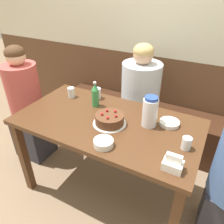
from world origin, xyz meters
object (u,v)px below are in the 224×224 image
at_px(bowl_soup_white, 103,143).
at_px(person_grey_tee, 140,105).
at_px(water_pitcher, 150,112).
at_px(soju_bottle, 95,95).
at_px(napkin_holder, 173,164).
at_px(glass_water_tall, 186,143).
at_px(glass_tumbler_short, 97,93).
at_px(glass_shot_small, 71,92).
at_px(person_teal_shirt, 28,109).
at_px(bowl_rice_small, 169,123).
at_px(birthday_cake, 110,119).
at_px(bench_seat, 142,124).

distance_m(bowl_soup_white, person_grey_tee, 0.92).
bearing_deg(bowl_soup_white, water_pitcher, 63.84).
xyz_separation_m(soju_bottle, bowl_soup_white, (0.31, -0.41, -0.08)).
bearing_deg(napkin_holder, glass_water_tall, 82.28).
bearing_deg(glass_tumbler_short, glass_shot_small, -158.41).
bearing_deg(soju_bottle, person_teal_shirt, -174.19).
height_order(water_pitcher, bowl_rice_small, water_pitcher).
relative_size(glass_shot_small, person_teal_shirt, 0.07).
bearing_deg(person_teal_shirt, glass_tumbler_short, 15.79).
xyz_separation_m(birthday_cake, glass_water_tall, (0.55, -0.02, 0.00)).
distance_m(water_pitcher, soju_bottle, 0.49).
bearing_deg(glass_shot_small, water_pitcher, -6.82).
bearing_deg(bowl_rice_small, glass_tumbler_short, 171.21).
relative_size(birthday_cake, bowl_rice_small, 1.70).
bearing_deg(person_teal_shirt, glass_shot_small, 13.09).
relative_size(glass_tumbler_short, person_teal_shirt, 0.08).
distance_m(glass_shot_small, person_grey_tee, 0.70).
bearing_deg(soju_bottle, birthday_cake, -37.71).
bearing_deg(soju_bottle, bowl_rice_small, 1.40).
xyz_separation_m(bench_seat, napkin_holder, (0.56, -1.09, 0.57)).
xyz_separation_m(bench_seat, glass_water_tall, (0.59, -0.88, 0.58)).
bearing_deg(glass_tumbler_short, water_pitcher, -17.86).
xyz_separation_m(birthday_cake, napkin_holder, (0.52, -0.23, 0.00)).
bearing_deg(bench_seat, glass_shot_small, -125.84).
distance_m(birthday_cake, napkin_holder, 0.57).
relative_size(glass_tumbler_short, person_grey_tee, 0.08).
bearing_deg(glass_shot_small, bowl_soup_white, -37.17).
relative_size(bench_seat, napkin_holder, 17.75).
bearing_deg(glass_tumbler_short, bowl_soup_white, -54.92).
bearing_deg(water_pitcher, soju_bottle, 173.42).
xyz_separation_m(water_pitcher, soju_bottle, (-0.49, 0.06, -0.01)).
bearing_deg(soju_bottle, glass_water_tall, -13.95).
height_order(soju_bottle, person_grey_tee, person_grey_tee).
relative_size(birthday_cake, bowl_soup_white, 1.92).
bearing_deg(person_grey_tee, water_pitcher, 27.09).
bearing_deg(birthday_cake, napkin_holder, -23.59).
distance_m(glass_water_tall, person_grey_tee, 0.91).
bearing_deg(napkin_holder, glass_shot_small, 156.80).
bearing_deg(birthday_cake, bench_seat, 92.58).
distance_m(bench_seat, soju_bottle, 0.95).
height_order(napkin_holder, person_grey_tee, person_grey_tee).
bearing_deg(birthday_cake, bowl_soup_white, -70.35).
xyz_separation_m(napkin_holder, glass_tumbler_short, (-0.81, 0.53, 0.01)).
height_order(birthday_cake, water_pitcher, water_pitcher).
height_order(birthday_cake, glass_tumbler_short, same).
xyz_separation_m(birthday_cake, person_teal_shirt, (-0.99, 0.10, -0.25)).
distance_m(glass_tumbler_short, person_grey_tee, 0.51).
xyz_separation_m(glass_tumbler_short, person_grey_tee, (0.27, 0.36, -0.22)).
xyz_separation_m(person_teal_shirt, person_grey_tee, (0.98, 0.56, 0.03)).
bearing_deg(person_teal_shirt, glass_water_tall, -4.32).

